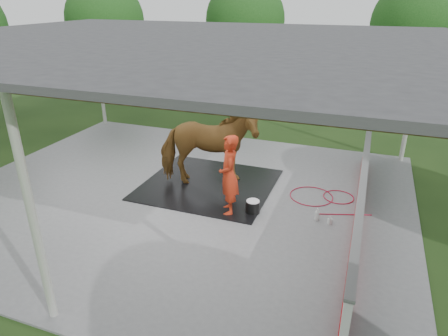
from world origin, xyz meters
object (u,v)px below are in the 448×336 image
(dasher_board, at_px, (360,205))
(horse, at_px, (208,147))
(wash_bucket, at_px, (253,206))
(handler, at_px, (229,175))

(dasher_board, xyz_separation_m, horse, (-4.06, 0.82, 0.60))
(horse, distance_m, wash_bucket, 2.17)
(dasher_board, relative_size, wash_bucket, 22.78)
(handler, height_order, wash_bucket, handler)
(dasher_board, xyz_separation_m, handler, (-3.01, -0.42, 0.45))
(handler, bearing_deg, dasher_board, 73.78)
(dasher_board, bearing_deg, handler, -172.15)
(horse, bearing_deg, dasher_board, -122.78)
(horse, xyz_separation_m, handler, (1.05, -1.24, -0.15))
(horse, bearing_deg, handler, -161.01)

